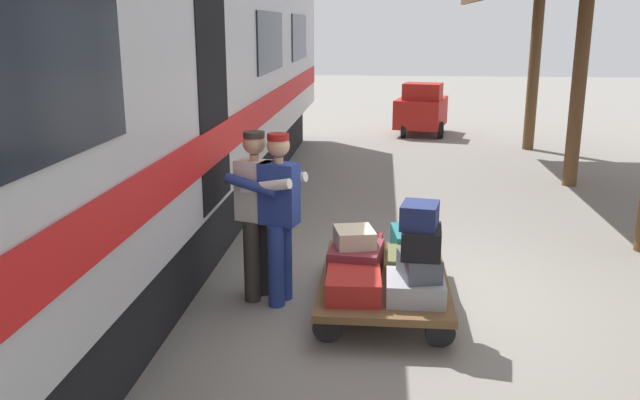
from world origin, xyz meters
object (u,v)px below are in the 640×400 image
Objects in this scene: suitcase_burgundy_valise at (356,260)px; suitcase_black_hardshell at (421,241)px; luggage_cart at (384,279)px; baggage_tug at (421,109)px; suitcase_olive_duffel at (413,264)px; suitcase_navy_fabric at (420,215)px; porter_by_door at (258,210)px; suitcase_cream_canvas at (354,237)px; suitcase_maroon_trunk at (358,246)px; suitcase_teal_softside at (411,243)px; suitcase_red_plastic at (354,285)px; suitcase_slate_roller at (419,266)px; suitcase_gray_aluminum at (415,288)px; train_car at (65,91)px; porter_in_overalls at (277,213)px.

suitcase_black_hardshell is (-0.59, 0.55, 0.39)m from suitcase_burgundy_valise.
baggage_tug reaches higher than luggage_cart.
suitcase_navy_fabric is (-0.02, 0.55, 0.65)m from suitcase_olive_duffel.
suitcase_navy_fabric is at bearing 135.69° from suitcase_burgundy_valise.
suitcase_navy_fabric reaches higher than suitcase_olive_duffel.
suitcase_cream_canvas is at bearing 175.28° from porter_by_door.
suitcase_maroon_trunk is 0.97× the size of suitcase_olive_duffel.
suitcase_cream_canvas reaches higher than suitcase_teal_softside.
suitcase_red_plastic is 0.31× the size of baggage_tug.
suitcase_slate_roller is at bearing 118.61° from luggage_cart.
suitcase_slate_roller is at bearing 117.38° from suitcase_maroon_trunk.
suitcase_gray_aluminum is at bearing 86.71° from baggage_tug.
suitcase_olive_duffel is 1.61m from porter_by_door.
train_car reaches higher than suitcase_navy_fabric.
luggage_cart is at bearing 178.88° from porter_in_overalls.
suitcase_gray_aluminum is (-0.55, 0.56, -0.04)m from suitcase_burgundy_valise.
baggage_tug is at bearing -111.46° from train_car.
suitcase_red_plastic is at bearing 0.63° from suitcase_slate_roller.
suitcase_gray_aluminum is at bearing 180.00° from suitcase_red_plastic.
suitcase_slate_roller is (-0.03, 1.11, 0.16)m from suitcase_teal_softside.
suitcase_burgundy_valise reaches higher than suitcase_red_plastic.
suitcase_olive_duffel is 0.85m from suitcase_navy_fabric.
suitcase_red_plastic is at bearing 63.86° from suitcase_teal_softside.
suitcase_gray_aluminum is at bearing 90.00° from suitcase_olive_duffel.
luggage_cart is 1.19× the size of porter_by_door.
suitcase_burgundy_valise is 0.89m from porter_in_overalls.
suitcase_cream_canvas reaches higher than suitcase_olive_duffel.
suitcase_gray_aluminum is 0.86m from suitcase_cream_canvas.
luggage_cart is 0.64m from suitcase_gray_aluminum.
suitcase_burgundy_valise is 1.36× the size of suitcase_slate_roller.
porter_in_overalls is at bearing -1.12° from luggage_cart.
suitcase_maroon_trunk is 10.21m from baggage_tug.
baggage_tug is at bearing -93.15° from suitcase_slate_roller.
suitcase_black_hardshell reaches higher than suitcase_slate_roller.
suitcase_red_plastic is at bearing 92.02° from suitcase_cream_canvas.
porter_in_overalls is (0.77, -0.02, 0.45)m from suitcase_burgundy_valise.
suitcase_red_plastic is 1.00× the size of suitcase_teal_softside.
baggage_tug is at bearing -93.10° from suitcase_black_hardshell.
suitcase_burgundy_valise is 0.81m from suitcase_slate_roller.
suitcase_teal_softside is at bearing -134.46° from suitcase_burgundy_valise.
suitcase_maroon_trunk is at bearing -62.21° from suitcase_black_hardshell.
suitcase_red_plastic reaches higher than suitcase_gray_aluminum.
porter_by_door is (0.98, -0.67, 0.49)m from suitcase_red_plastic.
luggage_cart is 3.48× the size of suitcase_teal_softside.
suitcase_olive_duffel reaches higher than suitcase_gray_aluminum.
suitcase_maroon_trunk is 0.30× the size of porter_in_overalls.
suitcase_navy_fabric is at bearing 135.26° from suitcase_cream_canvas.
suitcase_red_plastic is 1.08m from porter_in_overalls.
suitcase_burgundy_valise is at bearing -43.37° from suitcase_black_hardshell.
suitcase_red_plastic is at bearing 90.00° from suitcase_maroon_trunk.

